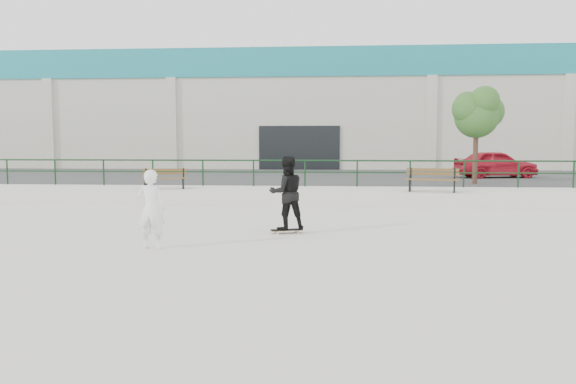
# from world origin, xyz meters

# --- Properties ---
(ground) EXTENTS (120.00, 120.00, 0.00)m
(ground) POSITION_xyz_m (0.00, 0.00, 0.00)
(ground) COLOR silver
(ground) RESTS_ON ground
(ledge) EXTENTS (30.00, 3.00, 0.50)m
(ledge) POSITION_xyz_m (0.00, 9.50, 0.25)
(ledge) COLOR beige
(ledge) RESTS_ON ground
(parking_strip) EXTENTS (60.00, 14.00, 0.50)m
(parking_strip) POSITION_xyz_m (0.00, 18.00, 0.25)
(parking_strip) COLOR #373737
(parking_strip) RESTS_ON ground
(railing) EXTENTS (28.00, 0.06, 1.03)m
(railing) POSITION_xyz_m (-0.00, 10.80, 1.24)
(railing) COLOR #123419
(railing) RESTS_ON ledge
(commercial_building) EXTENTS (44.20, 16.33, 8.00)m
(commercial_building) POSITION_xyz_m (-0.00, 31.99, 4.58)
(commercial_building) COLOR beige
(commercial_building) RESTS_ON ground
(bench_left) EXTENTS (1.68, 0.80, 0.75)m
(bench_left) POSITION_xyz_m (-4.08, 9.31, 0.87)
(bench_left) COLOR brown
(bench_left) RESTS_ON ledge
(bench_right) EXTENTS (1.84, 0.87, 0.82)m
(bench_right) POSITION_xyz_m (5.49, 8.84, 0.90)
(bench_right) COLOR brown
(bench_right) RESTS_ON ledge
(tree) EXTENTS (2.21, 1.97, 3.93)m
(tree) POSITION_xyz_m (7.92, 12.76, 3.45)
(tree) COLOR #503328
(tree) RESTS_ON parking_strip
(red_car) EXTENTS (4.08, 2.20, 1.32)m
(red_car) POSITION_xyz_m (9.88, 16.89, 1.16)
(red_car) COLOR #AC1524
(red_car) RESTS_ON parking_strip
(skateboard) EXTENTS (0.80, 0.44, 0.09)m
(skateboard) POSITION_xyz_m (0.95, 2.70, 0.07)
(skateboard) COLOR black
(skateboard) RESTS_ON ground
(standing_skater) EXTENTS (1.04, 0.93, 1.78)m
(standing_skater) POSITION_xyz_m (0.95, 2.70, 0.98)
(standing_skater) COLOR black
(standing_skater) RESTS_ON skateboard
(seated_skater) EXTENTS (0.62, 0.42, 1.66)m
(seated_skater) POSITION_xyz_m (-1.68, 0.49, 0.83)
(seated_skater) COLOR white
(seated_skater) RESTS_ON ground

